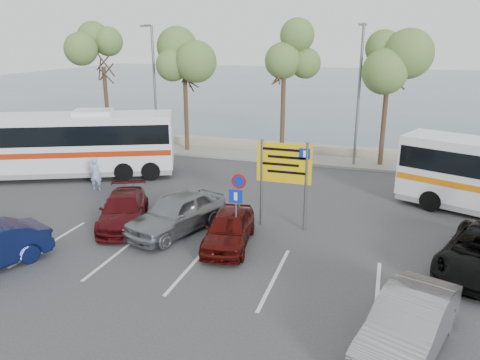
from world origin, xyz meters
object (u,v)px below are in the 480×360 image
(street_lamp_right, at_px, (359,89))
(car_red, at_px, (229,228))
(street_lamp_left, at_px, (154,82))
(direction_sign, at_px, (284,170))
(coach_bus_left, at_px, (63,147))
(car_maroon, at_px, (123,210))
(car_silver_b, at_px, (409,324))
(pedestrian_near, at_px, (96,174))
(car_silver_a, at_px, (177,213))

(street_lamp_right, bearing_deg, car_red, -105.55)
(street_lamp_left, bearing_deg, direction_sign, -43.17)
(street_lamp_right, distance_m, coach_bus_left, 16.81)
(car_maroon, height_order, car_silver_b, car_silver_b)
(car_red, height_order, car_silver_b, car_silver_b)
(car_red, bearing_deg, pedestrian_near, 146.33)
(direction_sign, xyz_separation_m, car_silver_b, (4.67, -6.70, -1.71))
(street_lamp_right, xyz_separation_m, direction_sign, (-2.00, -10.32, -2.17))
(direction_sign, relative_size, car_red, 0.92)
(coach_bus_left, xyz_separation_m, car_maroon, (6.69, -5.00, -1.08))
(street_lamp_right, bearing_deg, pedestrian_near, -144.63)
(car_silver_a, xyz_separation_m, car_silver_b, (8.58, -5.00, -0.06))
(car_red, bearing_deg, coach_bus_left, 146.12)
(street_lamp_left, relative_size, car_silver_a, 1.75)
(street_lamp_left, xyz_separation_m, street_lamp_right, (13.00, 0.00, 0.00))
(car_red, distance_m, car_silver_b, 7.59)
(street_lamp_left, distance_m, car_silver_b, 23.46)
(car_red, distance_m, pedestrian_near, 9.43)
(street_lamp_left, xyz_separation_m, coach_bus_left, (-2.00, -7.02, -2.89))
(direction_sign, distance_m, coach_bus_left, 13.44)
(coach_bus_left, xyz_separation_m, car_red, (11.49, -5.60, -1.05))
(street_lamp_left, relative_size, car_maroon, 1.82)
(street_lamp_right, relative_size, coach_bus_left, 0.68)
(coach_bus_left, bearing_deg, car_red, -25.97)
(car_silver_a, distance_m, car_maroon, 2.40)
(street_lamp_left, relative_size, coach_bus_left, 0.68)
(pedestrian_near, bearing_deg, street_lamp_left, -94.63)
(direction_sign, distance_m, car_maroon, 6.78)
(car_red, relative_size, car_silver_b, 0.89)
(pedestrian_near, bearing_deg, car_red, 142.93)
(car_maroon, relative_size, pedestrian_near, 2.62)
(direction_sign, relative_size, coach_bus_left, 0.30)
(street_lamp_right, bearing_deg, car_silver_a, -116.19)
(street_lamp_left, xyz_separation_m, car_red, (9.49, -12.61, -3.93))
(street_lamp_right, distance_m, pedestrian_near, 15.19)
(street_lamp_right, relative_size, direction_sign, 2.23)
(car_silver_a, bearing_deg, street_lamp_left, 139.51)
(coach_bus_left, bearing_deg, street_lamp_right, 25.08)
(car_maroon, relative_size, car_silver_b, 1.00)
(coach_bus_left, bearing_deg, car_maroon, -36.78)
(street_lamp_right, height_order, car_red, street_lamp_right)
(street_lamp_left, distance_m, street_lamp_right, 13.00)
(street_lamp_left, height_order, coach_bus_left, street_lamp_left)
(coach_bus_left, relative_size, car_red, 3.03)
(car_silver_a, xyz_separation_m, pedestrian_near, (-6.09, 3.50, 0.06))
(direction_sign, height_order, car_red, direction_sign)
(car_silver_a, bearing_deg, car_maroon, -161.03)
(street_lamp_right, height_order, direction_sign, street_lamp_right)
(street_lamp_left, bearing_deg, car_silver_a, -59.47)
(direction_sign, bearing_deg, pedestrian_near, 169.78)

